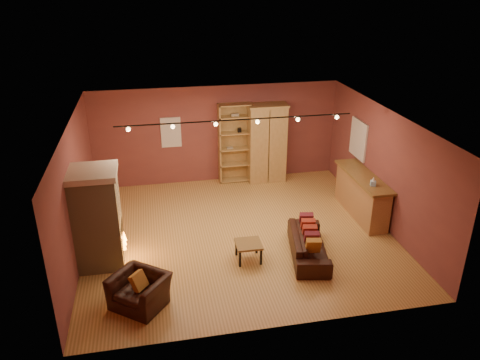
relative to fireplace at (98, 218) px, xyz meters
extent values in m
plane|color=#A5763A|center=(3.04, 0.60, -1.06)|extent=(7.00, 7.00, 0.00)
plane|color=brown|center=(3.04, 0.60, 1.74)|extent=(7.00, 7.00, 0.00)
cube|color=brown|center=(3.04, 3.85, 0.34)|extent=(7.00, 0.02, 2.80)
cube|color=brown|center=(-0.46, 0.60, 0.34)|extent=(0.02, 6.50, 2.80)
cube|color=brown|center=(6.54, 0.60, 0.34)|extent=(0.02, 6.50, 2.80)
cube|color=tan|center=(-0.01, 0.00, -0.06)|extent=(0.90, 0.90, 2.00)
cube|color=beige|center=(-0.01, 0.00, 1.00)|extent=(0.98, 0.98, 0.12)
cube|color=black|center=(0.40, 0.00, -0.46)|extent=(0.10, 0.65, 0.55)
cone|color=orange|center=(0.46, 0.00, -0.58)|extent=(0.10, 0.10, 0.22)
cube|color=silver|center=(1.74, 3.83, 0.49)|extent=(0.56, 0.04, 0.86)
cube|color=tan|center=(3.54, 3.83, 0.10)|extent=(0.95, 0.04, 2.32)
cube|color=tan|center=(3.08, 3.67, 0.10)|extent=(0.04, 0.37, 2.32)
cube|color=tan|center=(3.99, 3.67, 0.10)|extent=(0.04, 0.37, 2.32)
cube|color=gray|center=(3.38, 3.67, -0.03)|extent=(0.18, 0.12, 0.05)
cube|color=black|center=(3.66, 3.67, 0.49)|extent=(0.10, 0.10, 0.12)
cube|color=tan|center=(3.54, 3.67, -1.02)|extent=(0.95, 0.37, 0.04)
cube|color=tan|center=(3.54, 3.67, -0.53)|extent=(0.95, 0.37, 0.03)
cube|color=tan|center=(3.54, 3.67, -0.06)|extent=(0.95, 0.37, 0.04)
cube|color=tan|center=(3.54, 3.67, 0.41)|extent=(0.95, 0.37, 0.04)
cube|color=tan|center=(3.54, 3.67, 0.89)|extent=(0.95, 0.37, 0.04)
cube|color=tan|center=(3.54, 3.67, 1.24)|extent=(0.95, 0.37, 0.04)
cube|color=tan|center=(4.44, 3.56, 0.05)|extent=(1.07, 0.58, 2.23)
cube|color=brown|center=(4.44, 3.27, 0.05)|extent=(0.02, 0.01, 2.13)
cube|color=tan|center=(4.44, 3.56, 1.20)|extent=(1.13, 0.64, 0.06)
cube|color=#B07E50|center=(6.24, 0.96, -0.55)|extent=(0.48, 2.13, 1.02)
cube|color=brown|center=(6.24, 0.96, -0.01)|extent=(0.60, 2.25, 0.06)
cube|color=#90BEE7|center=(6.19, 0.36, 0.08)|extent=(0.17, 0.17, 0.13)
cone|color=white|center=(6.19, 0.36, 0.20)|extent=(0.08, 0.08, 0.10)
cube|color=silver|center=(6.51, 2.00, 0.59)|extent=(0.05, 0.90, 1.00)
imported|color=black|center=(4.34, -0.59, -0.70)|extent=(0.88, 1.92, 0.72)
cube|color=#B6782E|center=(4.24, -1.13, -0.47)|extent=(0.34, 0.28, 0.36)
cube|color=maroon|center=(4.29, -0.86, -0.47)|extent=(0.34, 0.28, 0.36)
cube|color=#AA3222|center=(4.34, -0.59, -0.47)|extent=(0.34, 0.28, 0.36)
cube|color=#AA3222|center=(4.40, -0.32, -0.47)|extent=(0.34, 0.28, 0.36)
cube|color=maroon|center=(4.45, -0.05, -0.47)|extent=(0.34, 0.28, 0.36)
imported|color=black|center=(0.77, -1.57, -0.64)|extent=(1.13, 1.07, 0.83)
cube|color=#B6782E|center=(0.77, -1.57, -0.54)|extent=(0.37, 0.38, 0.34)
cube|color=brown|center=(3.04, -0.51, -0.67)|extent=(0.55, 0.55, 0.04)
cube|color=black|center=(2.81, -0.73, -0.88)|extent=(0.04, 0.04, 0.36)
cube|color=black|center=(3.26, -0.73, -0.88)|extent=(0.04, 0.04, 0.36)
cube|color=black|center=(2.81, -0.28, -0.88)|extent=(0.04, 0.04, 0.36)
cube|color=black|center=(3.26, -0.28, -0.88)|extent=(0.04, 0.04, 0.36)
cylinder|color=black|center=(3.04, 0.80, 1.66)|extent=(5.20, 0.03, 0.03)
sphere|color=#FFD88C|center=(0.74, 0.80, 1.59)|extent=(0.09, 0.09, 0.09)
sphere|color=#FFD88C|center=(1.66, 0.80, 1.59)|extent=(0.09, 0.09, 0.09)
sphere|color=#FFD88C|center=(2.58, 0.80, 1.59)|extent=(0.09, 0.09, 0.09)
sphere|color=#FFD88C|center=(3.50, 0.80, 1.59)|extent=(0.09, 0.09, 0.09)
sphere|color=#FFD88C|center=(4.42, 0.80, 1.59)|extent=(0.09, 0.09, 0.09)
sphere|color=#FFD88C|center=(5.34, 0.80, 1.59)|extent=(0.09, 0.09, 0.09)
camera|label=1|loc=(1.21, -8.78, 4.56)|focal=35.00mm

